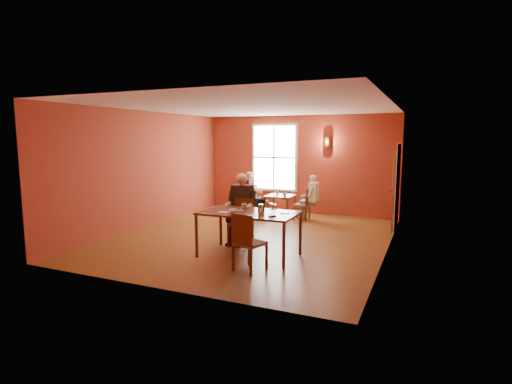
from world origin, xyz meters
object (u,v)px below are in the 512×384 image
at_px(chair_diner_white, 302,204).
at_px(diner_maroon, 259,195).
at_px(chair_diner_main, 241,223).
at_px(chair_empty, 250,242).
at_px(second_table, 280,207).
at_px(main_table, 249,234).
at_px(chair_diner_maroon, 260,201).
at_px(diner_white, 303,198).
at_px(diner_main, 240,212).

distance_m(chair_diner_white, diner_maroon, 1.34).
bearing_deg(chair_diner_main, diner_maroon, -73.64).
height_order(chair_empty, chair_diner_white, chair_empty).
height_order(second_table, diner_maroon, diner_maroon).
relative_size(main_table, diner_maroon, 1.47).
xyz_separation_m(main_table, chair_diner_maroon, (-1.40, 3.81, 0.02)).
bearing_deg(main_table, diner_maroon, 110.54).
bearing_deg(diner_maroon, chair_empty, 21.45).
bearing_deg(chair_diner_maroon, main_table, 20.14).
height_order(chair_diner_main, chair_diner_white, chair_diner_main).
bearing_deg(main_table, diner_white, 91.02).
bearing_deg(diner_white, chair_empty, -174.44).
relative_size(chair_diner_maroon, diner_maroon, 0.72).
bearing_deg(second_table, chair_diner_white, 0.00).
bearing_deg(chair_diner_white, chair_empty, -174.07).
bearing_deg(chair_diner_main, main_table, 127.57).
bearing_deg(chair_diner_main, chair_empty, 121.44).
xyz_separation_m(main_table, second_table, (-0.75, 3.81, -0.11)).
distance_m(second_table, diner_maroon, 0.75).
distance_m(diner_white, chair_diner_maroon, 1.34).
xyz_separation_m(main_table, chair_empty, (0.38, -0.79, 0.08)).
height_order(second_table, chair_diner_maroon, chair_diner_maroon).
relative_size(main_table, chair_empty, 1.82).
xyz_separation_m(chair_diner_white, chair_diner_maroon, (-1.30, 0.00, 0.01)).
bearing_deg(main_table, diner_main, 128.88).
height_order(main_table, diner_white, diner_white).
bearing_deg(diner_maroon, chair_diner_maroon, 90.00).
height_order(chair_empty, second_table, chair_empty).
xyz_separation_m(diner_main, chair_empty, (0.88, -1.41, -0.23)).
distance_m(chair_diner_main, second_table, 3.18).
bearing_deg(diner_main, diner_white, -97.71).
height_order(diner_white, diner_maroon, diner_maroon).
height_order(chair_empty, chair_diner_maroon, chair_empty).
relative_size(chair_empty, chair_diner_maroon, 1.12).
bearing_deg(chair_diner_maroon, second_table, 90.00).
bearing_deg(chair_empty, main_table, 133.21).
relative_size(chair_diner_main, chair_diner_maroon, 1.08).
height_order(chair_diner_main, second_table, chair_diner_main).
bearing_deg(chair_diner_main, diner_main, 90.00).
xyz_separation_m(diner_white, diner_maroon, (-1.36, 0.00, 0.02)).
relative_size(main_table, chair_diner_white, 2.06).
bearing_deg(second_table, diner_maroon, 180.00).
xyz_separation_m(diner_white, chair_diner_maroon, (-1.33, 0.00, -0.16)).
bearing_deg(second_table, main_table, -78.90).
distance_m(chair_diner_main, diner_maroon, 3.30).
xyz_separation_m(chair_empty, chair_diner_white, (-0.48, 4.60, -0.06)).
xyz_separation_m(main_table, diner_white, (-0.07, 3.81, 0.18)).
relative_size(main_table, diner_main, 1.26).
relative_size(diner_main, second_table, 1.97).
distance_m(diner_white, diner_maroon, 1.36).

